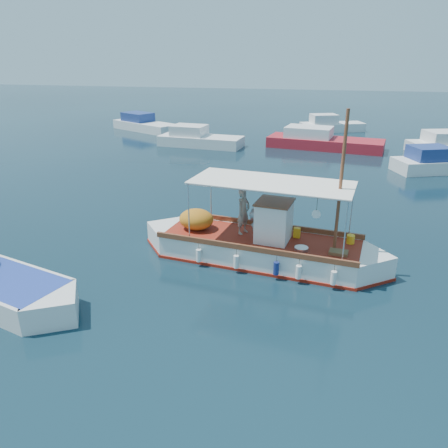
# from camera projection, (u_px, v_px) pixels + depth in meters

# --- Properties ---
(ground) EXTENTS (160.00, 160.00, 0.00)m
(ground) POSITION_uv_depth(u_px,v_px,m) (258.00, 265.00, 15.36)
(ground) COLOR black
(ground) RESTS_ON ground
(fishing_caique) EXTENTS (9.11, 3.42, 5.61)m
(fishing_caique) POSITION_uv_depth(u_px,v_px,m) (259.00, 246.00, 15.64)
(fishing_caique) COLOR white
(fishing_caique) RESTS_ON ground
(bg_boat_nw) EXTENTS (6.83, 3.06, 1.80)m
(bg_boat_nw) POSITION_uv_depth(u_px,v_px,m) (198.00, 140.00, 34.83)
(bg_boat_nw) COLOR silver
(bg_boat_nw) RESTS_ON ground
(bg_boat_n) EXTENTS (9.09, 4.18, 1.80)m
(bg_boat_n) POSITION_uv_depth(u_px,v_px,m) (321.00, 142.00, 34.01)
(bg_boat_n) COLOR #A91C26
(bg_boat_n) RESTS_ON ground
(bg_boat_ne) EXTENTS (6.07, 4.12, 1.80)m
(bg_boat_ne) POSITION_uv_depth(u_px,v_px,m) (437.00, 164.00, 27.32)
(bg_boat_ne) COLOR silver
(bg_boat_ne) RESTS_ON ground
(bg_boat_far_w) EXTENTS (7.38, 5.43, 1.80)m
(bg_boat_far_w) POSITION_uv_depth(u_px,v_px,m) (144.00, 125.00, 41.91)
(bg_boat_far_w) COLOR silver
(bg_boat_far_w) RESTS_ON ground
(bg_boat_far_n) EXTENTS (6.20, 3.95, 1.80)m
(bg_boat_far_n) POSITION_uv_depth(u_px,v_px,m) (330.00, 126.00, 41.32)
(bg_boat_far_n) COLOR silver
(bg_boat_far_n) RESTS_ON ground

